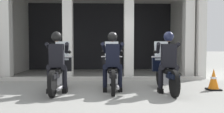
# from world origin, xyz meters

# --- Properties ---
(ground_plane) EXTENTS (80.00, 80.00, 0.00)m
(ground_plane) POSITION_xyz_m (0.00, 3.00, 0.00)
(ground_plane) COLOR gray
(station_building) EXTENTS (7.89, 3.92, 3.55)m
(station_building) POSITION_xyz_m (-0.44, 4.14, 2.16)
(station_building) COLOR black
(station_building) RESTS_ON ground
(kerb_strip) EXTENTS (7.39, 0.24, 0.12)m
(kerb_strip) POSITION_xyz_m (-0.44, 1.72, 0.06)
(kerb_strip) COLOR #B7B5AD
(kerb_strip) RESTS_ON ground
(motorcycle_left) EXTENTS (0.62, 2.04, 1.35)m
(motorcycle_left) POSITION_xyz_m (-1.44, -0.13, 0.50)
(motorcycle_left) COLOR black
(motorcycle_left) RESTS_ON ground
(police_officer_left) EXTENTS (0.63, 0.61, 1.58)m
(police_officer_left) POSITION_xyz_m (-1.44, -0.41, 0.94)
(police_officer_left) COLOR black
(police_officer_left) RESTS_ON ground
(motorcycle_center) EXTENTS (0.62, 2.04, 1.35)m
(motorcycle_center) POSITION_xyz_m (0.00, -0.01, 0.50)
(motorcycle_center) COLOR black
(motorcycle_center) RESTS_ON ground
(police_officer_center) EXTENTS (0.63, 0.61, 1.58)m
(police_officer_center) POSITION_xyz_m (0.00, -0.30, 0.94)
(police_officer_center) COLOR black
(police_officer_center) RESTS_ON ground
(motorcycle_right) EXTENTS (0.62, 2.04, 1.35)m
(motorcycle_right) POSITION_xyz_m (1.44, -0.21, 0.50)
(motorcycle_right) COLOR black
(motorcycle_right) RESTS_ON ground
(police_officer_right) EXTENTS (0.63, 0.61, 1.58)m
(police_officer_right) POSITION_xyz_m (1.44, -0.49, 0.94)
(police_officer_right) COLOR black
(police_officer_right) RESTS_ON ground
(traffic_cone_flank) EXTENTS (0.34, 0.34, 0.59)m
(traffic_cone_flank) POSITION_xyz_m (2.79, -0.17, 0.29)
(traffic_cone_flank) COLOR black
(traffic_cone_flank) RESTS_ON ground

